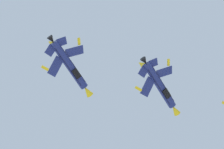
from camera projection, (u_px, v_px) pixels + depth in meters
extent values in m
cylinder|color=navy|center=(160.00, 85.00, 108.66)|extent=(6.79, 11.53, 1.70)
cube|color=#141947|center=(161.00, 86.00, 108.25)|extent=(5.71, 9.69, 1.10)
cone|color=yellow|center=(175.00, 110.00, 111.16)|extent=(2.46, 2.84, 1.56)
cone|color=black|center=(145.00, 61.00, 106.30)|extent=(1.92, 2.03, 1.36)
ellipsoid|color=#192333|center=(164.00, 94.00, 110.15)|extent=(2.76, 3.54, 1.51)
cube|color=black|center=(166.00, 93.00, 108.70)|extent=(2.20, 2.58, 1.29)
cube|color=navy|center=(148.00, 87.00, 107.20)|extent=(3.70, 4.09, 2.39)
cube|color=yellow|center=(138.00, 89.00, 106.17)|extent=(1.65, 1.43, 0.50)
cube|color=navy|center=(164.00, 72.00, 108.78)|extent=(3.74, 2.03, 2.39)
cube|color=yellow|center=(168.00, 62.00, 109.02)|extent=(0.66, 1.62, 0.50)
cube|color=navy|center=(143.00, 72.00, 106.42)|extent=(2.57, 2.59, 1.30)
cube|color=navy|center=(153.00, 63.00, 107.34)|extent=(2.07, 1.83, 1.30)
cube|color=yellow|center=(145.00, 68.00, 108.59)|extent=(2.52, 3.01, 2.31)
cylinder|color=navy|center=(69.00, 65.00, 104.73)|extent=(6.79, 11.53, 1.70)
cube|color=#141947|center=(70.00, 65.00, 104.32)|extent=(5.72, 9.69, 1.08)
cone|color=yellow|center=(87.00, 91.00, 107.23)|extent=(2.46, 2.84, 1.56)
cone|color=black|center=(52.00, 40.00, 102.38)|extent=(1.92, 2.03, 1.36)
ellipsoid|color=#192333|center=(75.00, 74.00, 106.23)|extent=(2.76, 3.54, 1.51)
cube|color=black|center=(76.00, 73.00, 104.77)|extent=(2.20, 2.58, 1.28)
cube|color=navy|center=(56.00, 66.00, 103.31)|extent=(3.72, 4.12, 2.32)
cube|color=yellow|center=(45.00, 68.00, 102.32)|extent=(1.65, 1.43, 0.49)
cube|color=navy|center=(74.00, 51.00, 104.81)|extent=(3.77, 2.03, 2.32)
cube|color=yellow|center=(79.00, 41.00, 105.02)|extent=(0.66, 1.62, 0.49)
cube|color=navy|center=(51.00, 50.00, 102.52)|extent=(2.58, 2.60, 1.26)
cube|color=navy|center=(62.00, 42.00, 103.39)|extent=(2.09, 1.83, 1.26)
cube|color=yellow|center=(54.00, 47.00, 104.67)|extent=(2.49, 3.00, 2.34)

